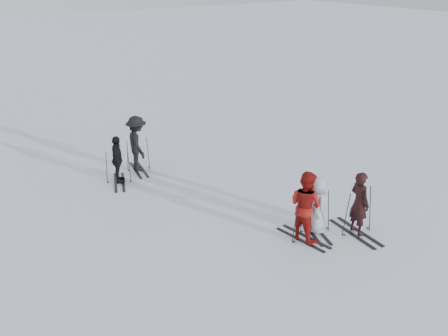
# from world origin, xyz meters

# --- Properties ---
(ground) EXTENTS (120.00, 120.00, 0.00)m
(ground) POSITION_xyz_m (0.00, 0.00, 0.00)
(ground) COLOR silver
(ground) RESTS_ON ground
(skier_near_dark) EXTENTS (0.48, 0.66, 1.69)m
(skier_near_dark) POSITION_xyz_m (1.65, -2.61, 0.84)
(skier_near_dark) COLOR black
(skier_near_dark) RESTS_ON ground
(skier_red) EXTENTS (0.78, 0.95, 1.82)m
(skier_red) POSITION_xyz_m (0.34, -2.03, 0.91)
(skier_red) COLOR maroon
(skier_red) RESTS_ON ground
(skier_grey) EXTENTS (0.70, 0.85, 1.50)m
(skier_grey) POSITION_xyz_m (0.84, -1.93, 0.75)
(skier_grey) COLOR #B1B5BB
(skier_grey) RESTS_ON ground
(skier_uphill_left) EXTENTS (0.69, 0.97, 1.53)m
(skier_uphill_left) POSITION_xyz_m (-2.05, 3.89, 0.76)
(skier_uphill_left) COLOR black
(skier_uphill_left) RESTS_ON ground
(skier_uphill_far) EXTENTS (0.92, 1.32, 1.86)m
(skier_uphill_far) POSITION_xyz_m (-1.07, 4.49, 0.93)
(skier_uphill_far) COLOR black
(skier_uphill_far) RESTS_ON ground
(skis_near_dark) EXTENTS (1.87, 1.16, 1.29)m
(skis_near_dark) POSITION_xyz_m (1.65, -2.61, 0.64)
(skis_near_dark) COLOR black
(skis_near_dark) RESTS_ON ground
(skis_red) EXTENTS (1.71, 1.03, 1.18)m
(skis_red) POSITION_xyz_m (0.34, -2.03, 0.59)
(skis_red) COLOR black
(skis_red) RESTS_ON ground
(skis_grey) EXTENTS (1.78, 1.34, 1.16)m
(skis_grey) POSITION_xyz_m (0.84, -1.93, 0.58)
(skis_grey) COLOR black
(skis_grey) RESTS_ON ground
(skis_uphill_left) EXTENTS (1.77, 1.37, 1.15)m
(skis_uphill_left) POSITION_xyz_m (-2.05, 3.89, 0.57)
(skis_uphill_left) COLOR black
(skis_uphill_left) RESTS_ON ground
(skis_uphill_far) EXTENTS (1.70, 1.14, 1.14)m
(skis_uphill_far) POSITION_xyz_m (-1.07, 4.49, 0.57)
(skis_uphill_far) COLOR black
(skis_uphill_far) RESTS_ON ground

